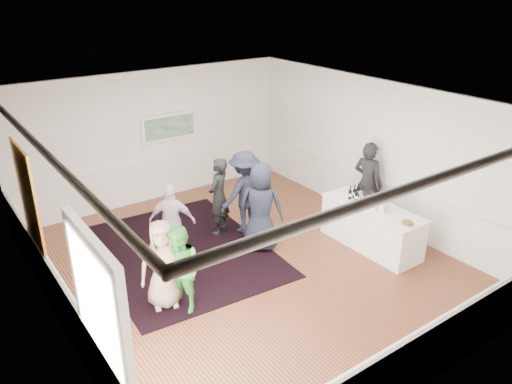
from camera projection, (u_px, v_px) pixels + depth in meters
floor at (248, 264)px, 9.71m from camera, size 8.00×8.00×0.00m
ceiling at (247, 102)px, 8.45m from camera, size 7.00×8.00×0.02m
wall_left at (49, 243)px, 7.21m from camera, size 0.02×8.00×3.20m
wall_right at (379, 153)px, 10.95m from camera, size 0.02×8.00×3.20m
wall_back at (154, 136)px, 12.07m from camera, size 7.00×0.02×3.20m
wall_front at (434, 292)px, 6.09m from camera, size 7.00×0.02×3.20m
wainscoting at (248, 241)px, 9.52m from camera, size 7.00×8.00×1.00m
mirror at (29, 200)px, 8.13m from camera, size 0.05×1.25×1.85m
doorway at (100, 319)px, 5.89m from camera, size 0.10×1.78×2.56m
landscape_painting at (169, 127)px, 12.17m from camera, size 1.44×0.06×0.66m
area_rug at (182, 251)px, 10.15m from camera, size 3.47×4.39×0.02m
serving_table at (371, 227)px, 10.19m from camera, size 0.84×2.21×0.89m
bartender at (367, 183)px, 11.03m from camera, size 0.59×0.77×1.90m
guest_tan at (163, 265)px, 8.21m from camera, size 0.88×0.70×1.57m
guest_green at (181, 270)px, 8.10m from camera, size 0.74×0.86×1.52m
guest_lilac at (172, 221)px, 9.70m from camera, size 0.95×0.85×1.55m
guest_dark_a at (245, 192)px, 10.66m from camera, size 1.23×0.77×1.83m
guest_dark_b at (219, 196)px, 10.60m from camera, size 0.75×0.68×1.71m
guest_navy at (261, 207)px, 9.96m from camera, size 1.05×1.04×1.83m
wine_bottles at (356, 192)px, 10.34m from camera, size 0.31×0.24×0.31m
juice_pitchers at (381, 205)px, 9.81m from camera, size 0.33×0.29×0.24m
ice_bucket at (367, 198)px, 10.12m from camera, size 0.26×0.26×0.25m
nut_bowl at (407, 223)px, 9.27m from camera, size 0.23×0.23×0.08m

